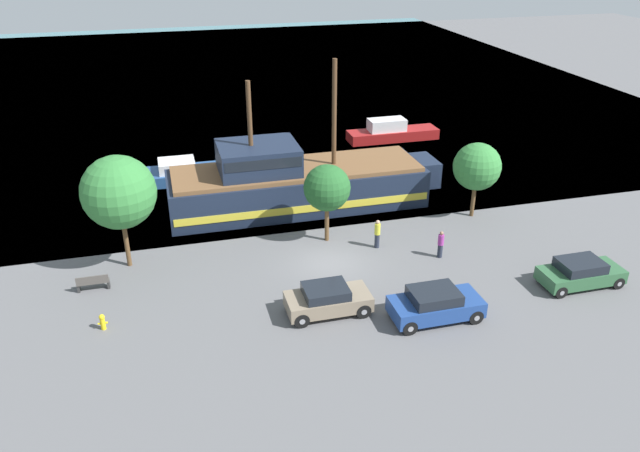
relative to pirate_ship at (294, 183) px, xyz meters
The scene contains 15 objects.
ground_plane 7.74m from the pirate_ship, 88.84° to the right, with size 160.00×160.00×0.00m, color #5B5B5E.
water_surface 36.46m from the pirate_ship, 89.76° to the left, with size 80.00×80.00×0.00m, color teal.
pirate_ship is the anchor object (origin of this frame).
moored_boat_dockside 9.15m from the pirate_ship, 136.15° to the left, with size 6.13×2.58×1.49m.
moored_boat_outer 15.26m from the pirate_ship, 45.61° to the left, with size 7.50×1.94×1.78m.
parked_car_curb_front 14.23m from the pirate_ship, 76.33° to the right, with size 4.15×1.96×1.50m.
parked_car_curb_mid 17.38m from the pirate_ship, 48.40° to the right, with size 4.10×1.84×1.38m.
parked_car_curb_rear 12.19m from the pirate_ship, 95.80° to the right, with size 3.88×1.87×1.40m.
fire_hydrant 15.58m from the pirate_ship, 136.19° to the right, with size 0.42×0.25×0.76m.
bench_promenade_east 13.89m from the pirate_ship, 148.50° to the right, with size 1.52×0.45×0.85m.
pedestrian_walking_near 7.38m from the pirate_ship, 64.63° to the right, with size 0.32×0.32×1.67m.
pedestrian_walking_far 10.51m from the pirate_ship, 54.77° to the right, with size 0.32×0.32×1.54m.
tree_row_east 11.64m from the pirate_ship, 153.09° to the right, with size 3.74×3.74×6.05m.
tree_row_mideast 5.36m from the pirate_ship, 82.19° to the right, with size 2.60×2.60×4.51m.
tree_row_midwest 11.14m from the pirate_ship, 22.59° to the right, with size 2.84×2.84×4.64m.
Camera 1 is at (-7.98, -27.76, 16.39)m, focal length 35.00 mm.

